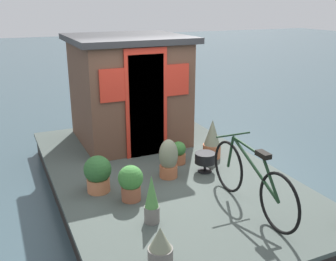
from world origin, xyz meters
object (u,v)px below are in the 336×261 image
object	(u,v)px
bicycle	(251,180)
potted_plant_succulent	(131,182)
potted_plant_rosemary	(98,173)
charcoal_grill	(205,159)
potted_plant_thyme	(160,247)
potted_plant_lavender	(178,153)
potted_plant_fern	(212,140)
potted_plant_geranium	(169,159)
houseboat_cabin	(129,89)
potted_plant_sage	(152,200)

from	to	relation	value
bicycle	potted_plant_succulent	bearing A→B (deg)	57.19
potted_plant_rosemary	charcoal_grill	xyz separation A→B (m)	(-0.03, -1.65, -0.06)
potted_plant_succulent	potted_plant_thyme	xyz separation A→B (m)	(-1.38, 0.17, -0.06)
potted_plant_lavender	charcoal_grill	bearing A→B (deg)	-153.30
potted_plant_fern	potted_plant_lavender	distance (m)	0.63
potted_plant_rosemary	charcoal_grill	distance (m)	1.65
potted_plant_geranium	potted_plant_thyme	xyz separation A→B (m)	(-1.82, 0.91, -0.08)
potted_plant_rosemary	potted_plant_fern	xyz separation A→B (m)	(0.42, -2.04, 0.05)
houseboat_cabin	potted_plant_rosemary	xyz separation A→B (m)	(-1.85, 1.09, -0.70)
potted_plant_sage	potted_plant_succulent	bearing A→B (deg)	4.31
charcoal_grill	potted_plant_sage	bearing A→B (deg)	127.92
houseboat_cabin	potted_plant_lavender	world-z (taller)	houseboat_cabin
potted_plant_geranium	potted_plant_lavender	distance (m)	0.55
potted_plant_lavender	potted_plant_sage	xyz separation A→B (m)	(-1.46, 1.05, 0.10)
potted_plant_sage	charcoal_grill	xyz separation A→B (m)	(1.00, -1.28, -0.08)
potted_plant_fern	potted_plant_thyme	size ratio (longest dim) A/B	1.57
potted_plant_fern	houseboat_cabin	bearing A→B (deg)	33.58
potted_plant_sage	charcoal_grill	bearing A→B (deg)	-52.08
houseboat_cabin	potted_plant_sage	distance (m)	3.04
potted_plant_rosemary	potted_plant_lavender	world-z (taller)	potted_plant_rosemary
houseboat_cabin	potted_plant_lavender	size ratio (longest dim) A/B	5.48
potted_plant_geranium	charcoal_grill	size ratio (longest dim) A/B	1.86
potted_plant_rosemary	potted_plant_lavender	size ratio (longest dim) A/B	1.41
potted_plant_rosemary	potted_plant_succulent	xyz separation A→B (m)	(-0.42, -0.33, -0.01)
potted_plant_thyme	potted_plant_fern	bearing A→B (deg)	-40.35
bicycle	potted_plant_thyme	xyz separation A→B (m)	(-0.55, 1.46, -0.19)
bicycle	potted_plant_lavender	world-z (taller)	bicycle
bicycle	potted_plant_thyme	world-z (taller)	bicycle
houseboat_cabin	charcoal_grill	size ratio (longest dim) A/B	6.36
bicycle	charcoal_grill	xyz separation A→B (m)	(1.21, -0.04, -0.18)
potted_plant_fern	potted_plant_lavender	size ratio (longest dim) A/B	1.79
potted_plant_rosemary	potted_plant_fern	size ratio (longest dim) A/B	0.78
houseboat_cabin	bicycle	size ratio (longest dim) A/B	1.12
bicycle	potted_plant_sage	size ratio (longest dim) A/B	3.00
potted_plant_succulent	charcoal_grill	bearing A→B (deg)	-73.85
potted_plant_rosemary	potted_plant_thyme	distance (m)	1.80
houseboat_cabin	potted_plant_fern	bearing A→B (deg)	-146.42
potted_plant_sage	potted_plant_thyme	bearing A→B (deg)	164.03
potted_plant_fern	potted_plant_lavender	xyz separation A→B (m)	(0.00, 0.62, -0.13)
houseboat_cabin	potted_plant_rosemary	world-z (taller)	houseboat_cabin
potted_plant_fern	potted_plant_succulent	bearing A→B (deg)	116.13
potted_plant_sage	potted_plant_geranium	bearing A→B (deg)	-33.32
potted_plant_rosemary	potted_plant_sage	world-z (taller)	potted_plant_sage
potted_plant_succulent	charcoal_grill	distance (m)	1.38
potted_plant_succulent	potted_plant_sage	world-z (taller)	potted_plant_sage
potted_plant_geranium	potted_plant_lavender	size ratio (longest dim) A/B	1.60
bicycle	potted_plant_rosemary	bearing A→B (deg)	52.34
bicycle	potted_plant_thyme	bearing A→B (deg)	110.59
potted_plant_sage	charcoal_grill	world-z (taller)	potted_plant_sage
houseboat_cabin	potted_plant_succulent	size ratio (longest dim) A/B	4.17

